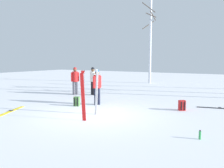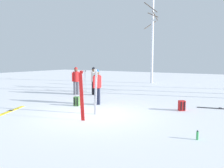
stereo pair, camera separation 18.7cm
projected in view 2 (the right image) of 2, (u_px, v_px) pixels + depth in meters
name	position (u px, v px, depth m)	size (l,w,h in m)	color
ground_plane	(94.00, 115.00, 9.24)	(60.00, 60.00, 0.00)	white
person_0	(76.00, 79.00, 14.47)	(0.34, 0.45, 1.72)	#4C4C56
person_1	(97.00, 85.00, 11.22)	(0.34, 0.51, 1.72)	#1E2338
person_2	(94.00, 79.00, 14.40)	(0.49, 0.34, 1.72)	black
ski_pair_planted_0	(96.00, 92.00, 9.22)	(0.24, 0.10, 1.82)	white
ski_pair_planted_1	(82.00, 96.00, 8.30)	(0.20, 0.09, 1.80)	red
ski_pair_lying_0	(219.00, 109.00, 10.39)	(1.84, 0.58, 0.05)	black
ski_pair_lying_1	(12.00, 110.00, 9.99)	(0.93, 1.80, 0.05)	yellow
ski_poles_0	(85.00, 81.00, 15.57)	(0.07, 0.27, 1.46)	#B2B2BC
backpack_0	(77.00, 101.00, 11.02)	(0.31, 0.33, 0.44)	#4C7F3F
backpack_1	(182.00, 106.00, 9.99)	(0.34, 0.35, 0.44)	red
water_bottle_0	(197.00, 135.00, 6.37)	(0.06, 0.06, 0.26)	green
birch_tree_0	(152.00, 39.00, 21.25)	(1.51, 1.52, 7.69)	silver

